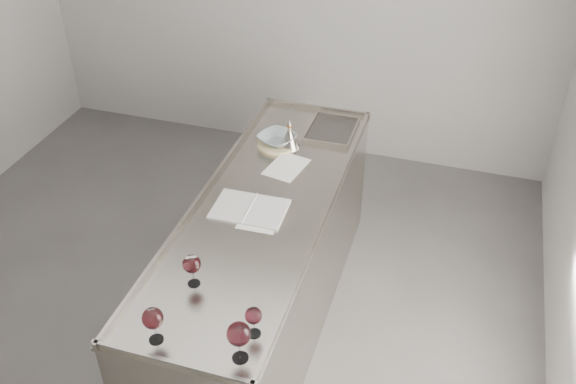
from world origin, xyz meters
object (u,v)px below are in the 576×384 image
(wine_glass_middle, at_px, (153,319))
(wine_glass_small, at_px, (254,317))
(wine_glass_left, at_px, (192,265))
(counter, at_px, (265,266))
(ceramic_bowl, at_px, (277,139))
(wine_glass_right, at_px, (239,335))
(notebook, at_px, (249,209))
(wine_funnel, at_px, (289,139))

(wine_glass_middle, bearing_deg, wine_glass_small, 21.72)
(wine_glass_left, relative_size, wine_glass_middle, 0.94)
(counter, distance_m, ceramic_bowl, 0.83)
(wine_glass_right, xyz_separation_m, notebook, (-0.32, 1.00, -0.14))
(wine_glass_right, relative_size, notebook, 0.49)
(wine_glass_left, distance_m, wine_glass_small, 0.45)
(ceramic_bowl, distance_m, wine_funnel, 0.08)
(counter, height_order, notebook, counter)
(wine_glass_left, bearing_deg, wine_funnel, 86.83)
(counter, distance_m, wine_funnel, 0.84)
(counter, xyz_separation_m, ceramic_bowl, (-0.12, 0.64, 0.52))
(ceramic_bowl, relative_size, wine_funnel, 1.15)
(wine_glass_left, xyz_separation_m, wine_glass_small, (0.39, -0.22, -0.01))
(counter, xyz_separation_m, wine_funnel, (-0.04, 0.65, 0.53))
(ceramic_bowl, bearing_deg, counter, -79.03)
(wine_glass_small, bearing_deg, wine_glass_right, -94.65)
(counter, bearing_deg, wine_glass_right, -76.15)
(ceramic_bowl, bearing_deg, notebook, -84.66)
(wine_glass_small, xyz_separation_m, wine_funnel, (-0.32, 1.57, -0.05))
(wine_glass_right, relative_size, wine_funnel, 1.03)
(notebook, xyz_separation_m, wine_funnel, (0.02, 0.71, 0.06))
(counter, xyz_separation_m, wine_glass_right, (0.26, -1.07, 0.61))
(wine_glass_middle, relative_size, notebook, 0.45)
(wine_glass_middle, xyz_separation_m, wine_funnel, (0.09, 1.73, -0.07))
(counter, bearing_deg, wine_funnel, 93.61)
(wine_glass_small, height_order, notebook, wine_glass_small)
(wine_glass_left, xyz_separation_m, wine_funnel, (0.07, 1.35, -0.06))
(wine_glass_small, bearing_deg, counter, 106.64)
(wine_funnel, bearing_deg, notebook, -91.43)
(wine_glass_right, bearing_deg, wine_funnel, 100.05)
(counter, distance_m, wine_glass_small, 1.12)
(wine_glass_middle, distance_m, wine_funnel, 1.73)
(counter, relative_size, wine_glass_right, 11.74)
(wine_glass_small, height_order, ceramic_bowl, wine_glass_small)
(wine_glass_left, height_order, wine_glass_right, wine_glass_right)
(counter, relative_size, wine_glass_middle, 12.93)
(wine_glass_right, distance_m, wine_funnel, 1.74)
(wine_glass_right, height_order, wine_funnel, wine_glass_right)
(wine_funnel, bearing_deg, counter, -86.39)
(wine_glass_middle, relative_size, ceramic_bowl, 0.82)
(wine_glass_middle, xyz_separation_m, ceramic_bowl, (0.01, 1.72, -0.08))
(wine_glass_left, xyz_separation_m, wine_glass_right, (0.38, -0.36, 0.02))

